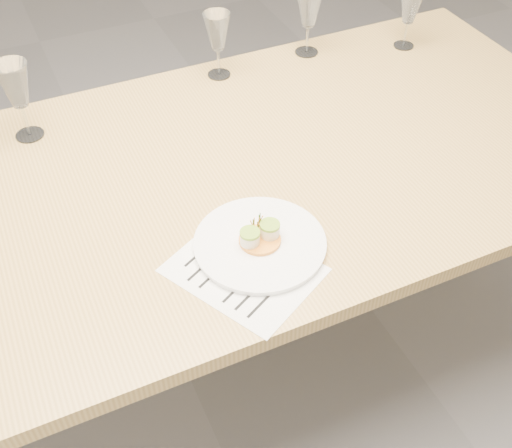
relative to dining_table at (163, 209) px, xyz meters
name	(u,v)px	position (x,y,z in m)	size (l,w,h in m)	color
ground	(184,366)	(0.00, 0.00, -0.68)	(7.00, 7.00, 0.00)	slate
dining_table	(163,209)	(0.00, 0.00, 0.00)	(2.40, 1.00, 0.75)	tan
dinner_plate	(260,243)	(0.14, -0.27, 0.08)	(0.29, 0.29, 0.07)	white
recipe_sheet	(243,270)	(0.08, -0.32, 0.07)	(0.34, 0.37, 0.00)	white
wine_glass_0	(16,87)	(-0.24, 0.35, 0.22)	(0.08, 0.08, 0.21)	white
wine_glass_1	(217,33)	(0.32, 0.42, 0.20)	(0.08, 0.08, 0.19)	white
wine_glass_2	(309,9)	(0.62, 0.42, 0.21)	(0.08, 0.08, 0.20)	white
wine_glass_3	(410,8)	(0.92, 0.33, 0.19)	(0.07, 0.07, 0.18)	white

